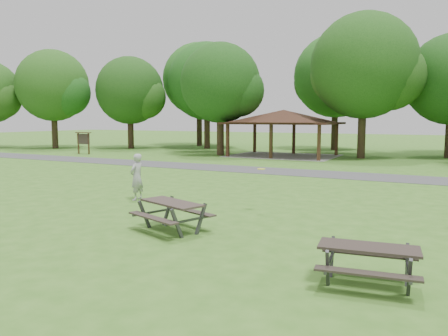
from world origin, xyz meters
TOP-DOWN VIEW (x-y plane):
  - ground at (0.00, 0.00)m, footprint 160.00×160.00m
  - asphalt_path at (0.00, 14.00)m, footprint 120.00×3.20m
  - pavilion at (-4.00, 24.00)m, footprint 8.60×7.01m
  - notice_board at (-20.00, 18.00)m, footprint 1.60×0.30m
  - tree_row_a at (-27.91, 22.03)m, footprint 7.56×7.20m
  - tree_row_b at (-20.92, 25.53)m, footprint 7.14×6.80m
  - tree_row_c at (-13.90, 29.03)m, footprint 8.19×7.80m
  - tree_row_d at (-8.92, 22.53)m, footprint 6.93×6.60m
  - tree_row_e at (2.10, 25.03)m, footprint 8.40×8.00m
  - tree_deep_a at (-16.90, 32.53)m, footprint 8.40×8.00m
  - tree_deep_b at (-1.90, 33.03)m, footprint 8.40×8.00m
  - picnic_table_middle at (1.51, -0.04)m, footprint 2.33×2.09m
  - picnic_table_far at (6.93, -1.65)m, footprint 1.95×1.65m
  - frisbee_in_flight at (2.74, 3.29)m, footprint 0.32×0.32m
  - frisbee_thrower at (-2.25, 3.13)m, footprint 0.44×0.65m

SIDE VIEW (x-z plane):
  - ground at x=0.00m, z-range 0.00..0.00m
  - asphalt_path at x=0.00m, z-range 0.00..0.02m
  - picnic_table_far at x=6.93m, z-range 0.18..0.95m
  - picnic_table_middle at x=1.51m, z-range 0.20..1.04m
  - frisbee_thrower at x=-2.25m, z-range 0.00..1.75m
  - notice_board at x=-20.00m, z-range 0.37..2.25m
  - frisbee_in_flight at x=2.74m, z-range 1.42..1.44m
  - pavilion at x=-4.00m, z-range 1.18..4.94m
  - tree_row_b at x=-20.92m, z-range 1.03..10.30m
  - tree_row_d at x=-8.92m, z-range 1.13..10.41m
  - tree_row_a at x=-27.91m, z-range 1.17..11.14m
  - tree_row_c at x=-13.90m, z-range 1.20..11.87m
  - tree_row_e at x=2.10m, z-range 1.27..12.29m
  - tree_deep_b at x=-1.90m, z-range 1.32..12.45m
  - tree_deep_a at x=-16.90m, z-range 1.44..12.82m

